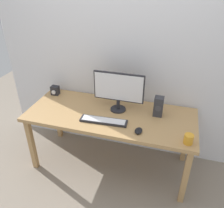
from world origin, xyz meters
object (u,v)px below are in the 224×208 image
Objects in this scene: mouse at (139,131)px; keyboard_primary at (104,121)px; coffee_mug at (189,139)px; monitor at (119,89)px; speaker_right at (158,106)px; desk at (110,119)px; audio_controller at (55,90)px.

keyboard_primary is at bearing 172.24° from mouse.
keyboard_primary is 5.39× the size of coffee_mug.
monitor is 2.52× the size of speaker_right.
monitor reaches higher than desk.
mouse reaches higher than desk.
coffee_mug is at bearing -7.19° from keyboard_primary.
monitor is 0.84m from coffee_mug.
keyboard_primary is at bearing 172.81° from coffee_mug.
speaker_right reaches higher than audio_controller.
mouse reaches higher than keyboard_primary.
audio_controller is (-1.11, 0.46, 0.04)m from mouse.
speaker_right is (0.48, 0.11, 0.17)m from desk.
audio_controller is at bearing 171.78° from monitor.
desk is 0.84m from coffee_mug.
coffee_mug reaches higher than keyboard_primary.
monitor is at bearing 61.53° from desk.
desk is 8.39× the size of speaker_right.
monitor is at bearing -179.12° from speaker_right.
coffee_mug is (0.31, -0.38, -0.06)m from speaker_right.
desk is at bearing 148.99° from mouse.
speaker_right reaches higher than keyboard_primary.
desk is 0.42m from mouse.
speaker_right reaches higher than coffee_mug.
audio_controller reaches higher than keyboard_primary.
speaker_right is 0.49m from coffee_mug.
keyboard_primary is 0.58m from speaker_right.
audio_controller is (-0.74, 0.39, 0.04)m from keyboard_primary.
mouse is (0.36, -0.07, 0.00)m from keyboard_primary.
coffee_mug is (0.44, -0.03, 0.03)m from mouse.
monitor reaches higher than keyboard_primary.
monitor is 5.98× the size of coffee_mug.
audio_controller is at bearing 174.85° from speaker_right.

